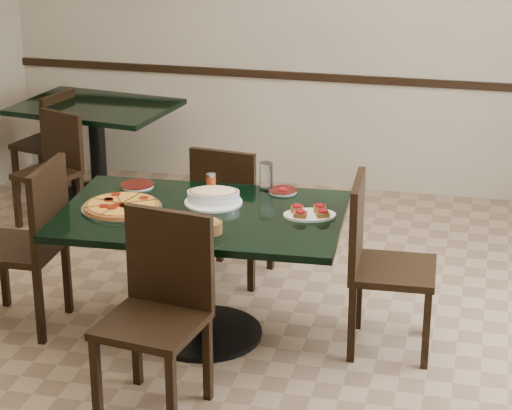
% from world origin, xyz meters
% --- Properties ---
extents(floor, '(5.50, 5.50, 0.00)m').
position_xyz_m(floor, '(0.00, 0.00, 0.00)').
color(floor, '#927454').
rests_on(floor, ground).
extents(room_shell, '(5.50, 5.50, 5.50)m').
position_xyz_m(room_shell, '(1.02, 1.73, 1.17)').
color(room_shell, silver).
rests_on(room_shell, floor).
extents(main_table, '(1.59, 1.07, 0.75)m').
position_xyz_m(main_table, '(-0.16, 0.05, 0.57)').
color(main_table, black).
rests_on(main_table, floor).
extents(back_table, '(1.26, 0.99, 0.75)m').
position_xyz_m(back_table, '(-1.60, 2.08, 0.52)').
color(back_table, black).
rests_on(back_table, floor).
extents(chair_far, '(0.47, 0.47, 0.90)m').
position_xyz_m(chair_far, '(-0.20, 0.81, 0.50)').
color(chair_far, black).
rests_on(chair_far, floor).
extents(chair_near, '(0.53, 0.53, 0.99)m').
position_xyz_m(chair_near, '(-0.16, -0.67, 0.56)').
color(chair_near, black).
rests_on(chair_near, floor).
extents(chair_right, '(0.47, 0.47, 0.97)m').
position_xyz_m(chair_right, '(0.79, 0.16, 0.55)').
color(chair_right, black).
rests_on(chair_right, floor).
extents(chair_left, '(0.47, 0.47, 0.99)m').
position_xyz_m(chair_left, '(-1.13, -0.05, 0.56)').
color(chair_left, black).
rests_on(chair_left, floor).
extents(back_chair_near, '(0.49, 0.49, 0.82)m').
position_xyz_m(back_chair_near, '(-1.71, 1.51, 0.45)').
color(back_chair_near, black).
rests_on(back_chair_near, floor).
extents(back_chair_left, '(0.46, 0.46, 0.82)m').
position_xyz_m(back_chair_left, '(-2.01, 2.10, 0.45)').
color(back_chair_left, black).
rests_on(back_chair_left, floor).
extents(pepperoni_pizza, '(0.44, 0.44, 0.04)m').
position_xyz_m(pepperoni_pizza, '(-0.60, 0.00, 0.77)').
color(pepperoni_pizza, silver).
rests_on(pepperoni_pizza, main_table).
extents(lasagna_casserole, '(0.33, 0.32, 0.09)m').
position_xyz_m(lasagna_casserole, '(-0.13, 0.21, 0.80)').
color(lasagna_casserole, white).
rests_on(lasagna_casserole, main_table).
extents(bread_basket, '(0.24, 0.17, 0.10)m').
position_xyz_m(bread_basket, '(-0.09, -0.22, 0.79)').
color(bread_basket, brown).
rests_on(bread_basket, main_table).
extents(bruschetta_platter, '(0.32, 0.26, 0.05)m').
position_xyz_m(bruschetta_platter, '(0.42, 0.13, 0.77)').
color(bruschetta_platter, white).
rests_on(bruschetta_platter, main_table).
extents(side_plate_near, '(0.17, 0.17, 0.02)m').
position_xyz_m(side_plate_near, '(-0.25, -0.34, 0.76)').
color(side_plate_near, white).
rests_on(side_plate_near, main_table).
extents(side_plate_far_r, '(0.17, 0.17, 0.03)m').
position_xyz_m(side_plate_far_r, '(0.20, 0.48, 0.76)').
color(side_plate_far_r, white).
rests_on(side_plate_far_r, main_table).
extents(side_plate_far_l, '(0.20, 0.20, 0.02)m').
position_xyz_m(side_plate_far_l, '(-0.65, 0.38, 0.76)').
color(side_plate_far_l, white).
rests_on(side_plate_far_l, main_table).
extents(napkin_setting, '(0.16, 0.16, 0.01)m').
position_xyz_m(napkin_setting, '(-0.29, -0.28, 0.75)').
color(napkin_setting, white).
rests_on(napkin_setting, main_table).
extents(water_glass_a, '(0.08, 0.08, 0.17)m').
position_xyz_m(water_glass_a, '(0.10, 0.48, 0.83)').
color(water_glass_a, white).
rests_on(water_glass_a, main_table).
extents(water_glass_b, '(0.06, 0.06, 0.14)m').
position_xyz_m(water_glass_b, '(-0.42, -0.33, 0.82)').
color(water_glass_b, white).
rests_on(water_glass_b, main_table).
extents(pepper_shaker, '(0.06, 0.06, 0.10)m').
position_xyz_m(pepper_shaker, '(-0.21, 0.42, 0.80)').
color(pepper_shaker, red).
rests_on(pepper_shaker, main_table).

